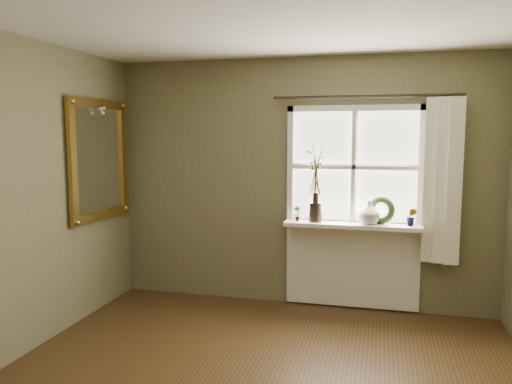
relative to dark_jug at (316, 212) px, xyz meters
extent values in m
cube|color=#6A6746|center=(-0.18, 0.18, 0.28)|extent=(4.00, 0.10, 2.60)
cube|color=white|center=(0.37, 0.10, -0.13)|extent=(1.36, 0.06, 0.06)
cube|color=white|center=(0.37, 0.10, 1.05)|extent=(1.36, 0.06, 0.06)
cube|color=white|center=(-0.28, 0.10, 0.46)|extent=(0.06, 0.06, 1.24)
cube|color=white|center=(1.02, 0.10, 0.46)|extent=(0.06, 0.06, 1.24)
cube|color=white|center=(0.37, 0.10, 0.46)|extent=(1.24, 0.05, 0.04)
cube|color=white|center=(0.37, 0.10, 0.46)|extent=(0.04, 0.05, 1.12)
cube|color=white|center=(0.04, 0.12, 0.76)|extent=(0.59, 0.01, 0.53)
cube|color=white|center=(0.69, 0.12, 0.76)|extent=(0.59, 0.01, 0.53)
cube|color=white|center=(0.04, 0.12, 0.17)|extent=(0.59, 0.01, 0.53)
cube|color=white|center=(0.69, 0.12, 0.17)|extent=(0.59, 0.01, 0.53)
cube|color=white|center=(0.37, 0.00, -0.12)|extent=(1.36, 0.26, 0.04)
cube|color=white|center=(0.37, 0.11, -0.56)|extent=(1.36, 0.04, 0.88)
cylinder|color=black|center=(0.00, 0.00, 0.00)|extent=(0.17, 0.17, 0.20)
imported|color=beige|center=(0.54, 0.00, 0.02)|extent=(0.22, 0.22, 0.23)
torus|color=#2B421D|center=(0.65, 0.04, 0.01)|extent=(0.31, 0.23, 0.29)
imported|color=#2B421D|center=(-0.19, 0.00, -0.02)|extent=(0.09, 0.06, 0.16)
imported|color=#2B421D|center=(0.94, 0.00, -0.01)|extent=(0.12, 0.11, 0.18)
cube|color=white|center=(1.21, 0.01, 0.35)|extent=(0.36, 0.12, 1.59)
cylinder|color=black|center=(0.47, 0.05, 1.16)|extent=(1.84, 0.03, 0.03)
cube|color=white|center=(-2.15, -0.50, 0.53)|extent=(0.02, 0.85, 1.04)
cube|color=olive|center=(-2.14, -0.50, 1.10)|extent=(0.05, 1.02, 0.09)
cube|color=olive|center=(-2.14, -0.50, -0.04)|extent=(0.05, 1.02, 0.09)
cube|color=olive|center=(-2.14, -0.97, 0.53)|extent=(0.05, 0.09, 1.04)
cube|color=olive|center=(-2.14, -0.04, 0.53)|extent=(0.05, 0.09, 1.04)
sphere|color=silver|center=(-2.09, -0.53, 1.04)|extent=(0.04, 0.04, 0.04)
sphere|color=silver|center=(-2.09, -0.50, 1.00)|extent=(0.04, 0.04, 0.04)
sphere|color=silver|center=(-2.09, -0.47, 1.05)|extent=(0.04, 0.04, 0.04)
camera|label=1|loc=(0.64, -5.03, 0.80)|focal=35.00mm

